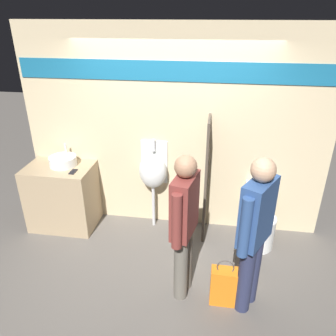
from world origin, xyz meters
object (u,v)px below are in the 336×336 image
cell_phone (73,172)px  person_in_vest (184,223)px  urinal_near_counter (153,171)px  toilet (259,222)px  shopping_bag (224,286)px  person_with_lanyard (255,231)px  sink_basin (63,161)px

cell_phone → person_in_vest: size_ratio=0.09×
urinal_near_counter → toilet: bearing=-7.6°
shopping_bag → cell_phone: bearing=153.8°
urinal_near_counter → shopping_bag: 1.73m
urinal_near_counter → person_in_vest: size_ratio=0.79×
person_in_vest → shopping_bag: person_in_vest is taller
cell_phone → person_with_lanyard: person_with_lanyard is taller
sink_basin → toilet: 2.72m
cell_phone → person_in_vest: (1.54, -0.88, -0.02)m
sink_basin → person_in_vest: 2.05m
person_in_vest → person_with_lanyard: person_with_lanyard is taller
cell_phone → toilet: bearing=2.5°
person_in_vest → shopping_bag: bearing=-90.3°
person_with_lanyard → shopping_bag: 0.75m
toilet → shopping_bag: toilet is taller
sink_basin → person_in_vest: (1.75, -1.06, -0.08)m
cell_phone → toilet: size_ratio=0.15×
sink_basin → person_with_lanyard: size_ratio=0.22×
urinal_near_counter → toilet: urinal_near_counter is taller
person_with_lanyard → shopping_bag: bearing=124.5°
toilet → cell_phone: bearing=-177.5°
sink_basin → person_in_vest: person_in_vest is taller
person_with_lanyard → shopping_bag: (-0.24, -0.02, -0.71)m
urinal_near_counter → person_with_lanyard: (1.22, -1.25, 0.06)m
sink_basin → urinal_near_counter: 1.22m
toilet → person_in_vest: bearing=-131.8°
sink_basin → person_with_lanyard: (2.42, -1.13, -0.05)m
cell_phone → urinal_near_counter: 1.04m
person_in_vest → toilet: bearing=-30.2°
cell_phone → urinal_near_counter: (0.99, 0.30, -0.06)m
shopping_bag → sink_basin: bearing=152.2°
sink_basin → urinal_near_counter: bearing=5.4°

